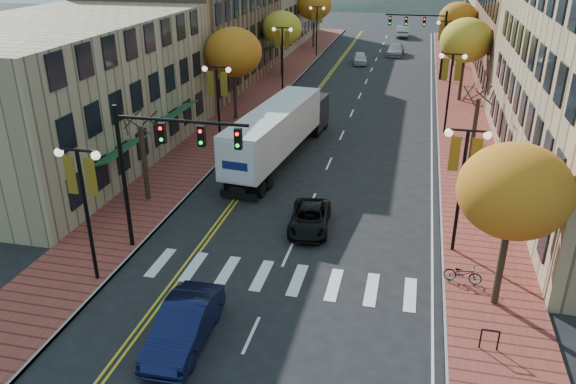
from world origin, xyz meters
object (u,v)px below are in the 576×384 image
Objects in this scene: semi_truck at (281,128)px; black_suv at (310,218)px; bicycle at (463,273)px; navy_sedan at (184,325)px.

black_suv is (3.78, -9.35, -1.62)m from semi_truck.
black_suv is 8.11m from bicycle.
navy_sedan is 3.02× the size of bicycle.
black_suv is (2.72, 9.74, -0.20)m from navy_sedan.
semi_truck is at bearing 91.33° from navy_sedan.
bicycle is at bearing -43.25° from semi_truck.
navy_sedan is 11.78m from bicycle.
navy_sedan is (1.06, -19.08, -1.42)m from semi_truck.
navy_sedan is at bearing -111.10° from black_suv.
black_suv is at bearing 72.53° from navy_sedan.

